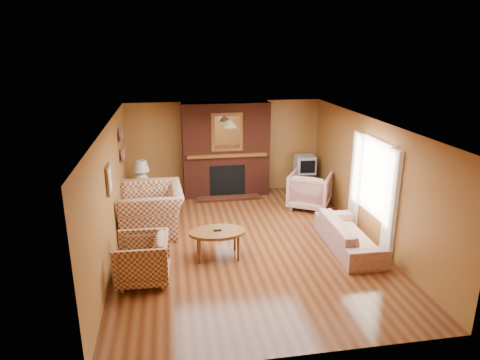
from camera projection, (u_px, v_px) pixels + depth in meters
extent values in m
plane|color=#4A2210|center=(247.00, 244.00, 8.46)|extent=(6.50, 6.50, 0.00)
plane|color=silver|center=(247.00, 123.00, 7.73)|extent=(6.50, 6.50, 0.00)
plane|color=#9A672F|center=(225.00, 147.00, 11.15)|extent=(6.50, 0.00, 6.50)
plane|color=#9A672F|center=(297.00, 272.00, 5.04)|extent=(6.50, 0.00, 6.50)
plane|color=#9A672F|center=(111.00, 193.00, 7.70)|extent=(0.00, 6.50, 6.50)
plane|color=#9A672F|center=(371.00, 180.00, 8.49)|extent=(0.00, 6.50, 6.50)
cube|color=#4A1B10|center=(226.00, 150.00, 10.91)|extent=(2.20, 0.50, 2.40)
cube|color=black|center=(227.00, 180.00, 10.92)|extent=(0.90, 0.06, 0.80)
cube|color=#4A1B10|center=(228.00, 198.00, 10.89)|extent=(1.60, 0.35, 0.06)
cube|color=brown|center=(227.00, 155.00, 10.68)|extent=(2.00, 0.18, 0.08)
cube|color=brown|center=(227.00, 132.00, 10.54)|extent=(0.78, 0.05, 0.95)
cube|color=white|center=(227.00, 132.00, 10.51)|extent=(0.62, 0.02, 0.80)
cube|color=silver|center=(391.00, 204.00, 7.63)|extent=(0.08, 0.35, 2.00)
cube|color=silver|center=(356.00, 179.00, 9.04)|extent=(0.08, 0.35, 2.00)
cube|color=white|center=(375.00, 178.00, 8.26)|extent=(0.03, 1.10, 1.50)
cube|color=brown|center=(122.00, 159.00, 9.45)|extent=(0.06, 0.55, 0.04)
cube|color=brown|center=(120.00, 139.00, 9.31)|extent=(0.06, 0.55, 0.04)
cube|color=brown|center=(109.00, 180.00, 7.32)|extent=(0.04, 0.40, 0.50)
cube|color=silver|center=(110.00, 180.00, 7.32)|extent=(0.01, 0.32, 0.42)
cylinder|color=black|center=(229.00, 114.00, 9.95)|extent=(0.01, 0.01, 0.35)
cone|color=tan|center=(230.00, 123.00, 10.01)|extent=(0.36, 0.36, 0.18)
imported|color=maroon|center=(152.00, 210.00, 8.91)|extent=(1.35, 1.53, 0.95)
imported|color=maroon|center=(142.00, 259.00, 7.01)|extent=(0.90, 0.88, 0.79)
imported|color=#C6B299|center=(349.00, 235.00, 8.19)|extent=(0.81, 1.96, 0.57)
imported|color=#C6B299|center=(310.00, 190.00, 10.24)|extent=(1.28, 1.29, 0.86)
ellipsoid|color=brown|center=(218.00, 232.00, 7.78)|extent=(1.04, 0.65, 0.05)
cube|color=black|center=(218.00, 230.00, 7.77)|extent=(0.15, 0.05, 0.02)
cylinder|color=brown|center=(235.00, 239.00, 8.11)|extent=(0.05, 0.05, 0.47)
cylinder|color=brown|center=(198.00, 242.00, 8.00)|extent=(0.05, 0.05, 0.47)
cylinder|color=brown|center=(238.00, 249.00, 7.72)|extent=(0.05, 0.05, 0.47)
cylinder|color=brown|center=(200.00, 252.00, 7.61)|extent=(0.05, 0.05, 0.47)
cube|color=brown|center=(143.00, 196.00, 10.35)|extent=(0.42, 0.42, 0.54)
sphere|color=white|center=(142.00, 179.00, 10.22)|extent=(0.29, 0.29, 0.29)
cylinder|color=black|center=(142.00, 173.00, 10.17)|extent=(0.03, 0.03, 0.09)
cone|color=silver|center=(141.00, 166.00, 10.12)|extent=(0.37, 0.37, 0.26)
cube|color=black|center=(304.00, 182.00, 11.33)|extent=(0.52, 0.47, 0.54)
cube|color=#9EA1A5|center=(305.00, 164.00, 11.18)|extent=(0.53, 0.51, 0.46)
cube|color=black|center=(308.00, 167.00, 10.94)|extent=(0.39, 0.04, 0.33)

